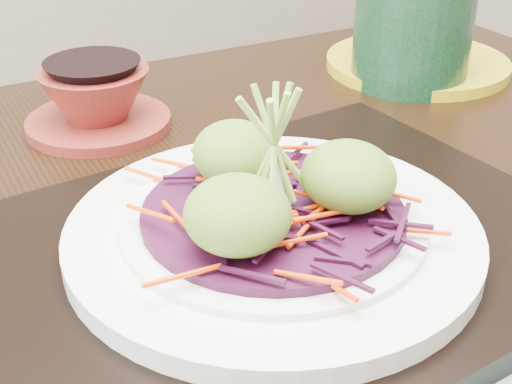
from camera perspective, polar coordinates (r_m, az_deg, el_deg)
dining_table at (r=0.60m, az=-3.64°, el=-9.93°), size 1.19×0.85×0.70m
placemat at (r=0.49m, az=1.32°, el=-6.13°), size 0.49×0.39×0.00m
serving_tray at (r=0.48m, az=1.33°, el=-5.01°), size 0.43×0.33×0.02m
white_plate at (r=0.47m, az=1.36°, el=-3.14°), size 0.28×0.28×0.02m
cabbage_bed at (r=0.47m, az=1.38°, el=-1.70°), size 0.17×0.17×0.01m
carrot_julienne at (r=0.46m, az=1.39°, el=-0.80°), size 0.21×0.21×0.01m
guacamole_scoops at (r=0.45m, az=1.47°, el=0.92°), size 0.15×0.13×0.05m
scallion_garnish at (r=0.45m, az=1.45°, el=3.33°), size 0.06×0.06×0.10m
terracotta_bowl_set at (r=0.71m, az=-12.64°, el=7.02°), size 0.17×0.17×0.06m
yellow_plate at (r=0.88m, az=12.76°, el=10.00°), size 0.26×0.26×0.01m
green_jar at (r=0.81m, az=12.54°, el=13.57°), size 0.16×0.16×0.15m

